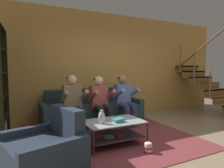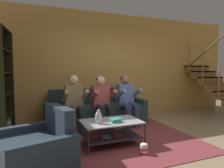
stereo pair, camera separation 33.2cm
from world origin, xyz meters
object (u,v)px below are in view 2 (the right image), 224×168
object	(u,v)px
book_stack	(116,120)
popcorn_tub	(144,149)
couch	(96,111)
person_seated_middle	(102,100)
coffee_table	(111,129)
person_seated_left	(75,101)
person_seated_right	(127,98)
vase	(98,117)
armchair	(38,150)

from	to	relation	value
book_stack	popcorn_tub	distance (m)	0.68
couch	popcorn_tub	bearing A→B (deg)	-85.65
person_seated_middle	book_stack	xyz separation A→B (m)	(-0.12, -1.07, -0.20)
coffee_table	popcorn_tub	world-z (taller)	coffee_table
couch	person_seated_left	world-z (taller)	person_seated_left
coffee_table	person_seated_middle	bearing A→B (deg)	79.91
person_seated_right	vase	world-z (taller)	person_seated_right
person_seated_left	vase	size ratio (longest dim) A/B	5.19
person_seated_middle	vase	bearing A→B (deg)	-112.46
popcorn_tub	armchair	bearing A→B (deg)	176.95
person_seated_left	armchair	bearing A→B (deg)	-117.92
coffee_table	popcorn_tub	bearing A→B (deg)	-61.40
person_seated_right	coffee_table	world-z (taller)	person_seated_right
person_seated_middle	person_seated_right	xyz separation A→B (m)	(0.62, 0.00, 0.01)
person_seated_left	book_stack	world-z (taller)	person_seated_left
coffee_table	armchair	xyz separation A→B (m)	(-1.24, -0.52, -0.00)
vase	book_stack	distance (m)	0.32
armchair	couch	bearing A→B (deg)	54.89
couch	book_stack	bearing A→B (deg)	-94.37
person_seated_left	book_stack	xyz separation A→B (m)	(0.50, -1.07, -0.22)
person_seated_right	armchair	world-z (taller)	person_seated_right
person_seated_right	popcorn_tub	xyz separation A→B (m)	(-0.47, -1.56, -0.57)
couch	person_seated_middle	xyz separation A→B (m)	(0.00, -0.53, 0.37)
book_stack	popcorn_tub	bearing A→B (deg)	-60.40
coffee_table	vase	size ratio (longest dim) A/B	4.47
armchair	popcorn_tub	world-z (taller)	armchair
person_seated_middle	book_stack	size ratio (longest dim) A/B	5.40
person_seated_middle	popcorn_tub	size ratio (longest dim) A/B	6.61
person_seated_left	popcorn_tub	distance (m)	1.84
coffee_table	popcorn_tub	size ratio (longest dim) A/B	5.88
popcorn_tub	person_seated_left	bearing A→B (deg)	116.57
person_seated_left	person_seated_middle	world-z (taller)	person_seated_left
person_seated_left	coffee_table	world-z (taller)	person_seated_left
armchair	popcorn_tub	xyz separation A→B (m)	(1.57, -0.08, -0.19)
person_seated_left	vase	xyz separation A→B (m)	(0.20, -1.03, -0.14)
person_seated_left	vase	world-z (taller)	person_seated_left
person_seated_left	vase	distance (m)	1.06
person_seated_right	armchair	bearing A→B (deg)	-143.96
couch	armchair	xyz separation A→B (m)	(-1.41, -2.00, -0.01)
popcorn_tub	coffee_table	bearing A→B (deg)	118.60
coffee_table	vase	xyz separation A→B (m)	(-0.25, -0.07, 0.25)
person_seated_middle	coffee_table	xyz separation A→B (m)	(-0.17, -0.96, -0.37)
person_seated_right	person_seated_left	bearing A→B (deg)	179.89
couch	person_seated_left	distance (m)	0.90
person_seated_middle	armchair	xyz separation A→B (m)	(-1.41, -1.48, -0.38)
book_stack	coffee_table	bearing A→B (deg)	113.86
book_stack	couch	bearing A→B (deg)	85.63
person_seated_middle	vase	world-z (taller)	person_seated_middle
person_seated_left	book_stack	bearing A→B (deg)	-64.89
person_seated_middle	coffee_table	bearing A→B (deg)	-100.09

